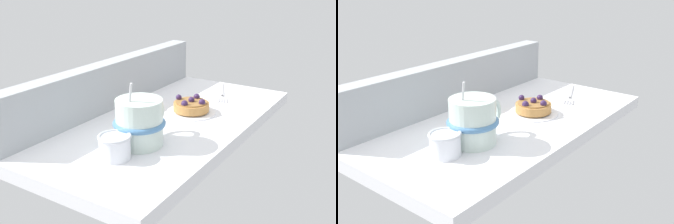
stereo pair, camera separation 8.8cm
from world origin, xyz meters
TOP-DOWN VIEW (x-y plane):
  - ground_plane at (0.00, 0.00)cm, footprint 70.86×37.25cm
  - window_rail_back at (0.00, 16.30)cm, footprint 69.44×4.66cm
  - dessert_plate at (6.69, -3.51)cm, footprint 11.89×11.89cm
  - raspberry_tart at (6.67, -3.51)cm, footprint 8.61×8.61cm
  - coffee_mug at (-14.47, -3.59)cm, footprint 14.00×10.52cm
  - dessert_fork at (25.45, -3.09)cm, footprint 16.84×9.15cm
  - sugar_bowl at (-22.14, -3.38)cm, footprint 6.31×6.31cm

SIDE VIEW (x-z plane):
  - ground_plane at x=0.00cm, z-range -2.92..0.00cm
  - dessert_fork at x=25.45cm, z-range 0.00..0.60cm
  - dessert_plate at x=6.69cm, z-range -0.02..0.65cm
  - raspberry_tart at x=6.67cm, z-range 0.22..3.63cm
  - sugar_bowl at x=-22.14cm, z-range 0.15..4.83cm
  - coffee_mug at x=-14.47cm, z-range -1.89..11.30cm
  - window_rail_back at x=0.00cm, z-range 0.00..11.46cm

